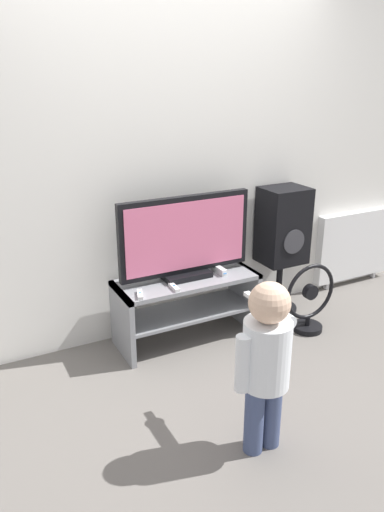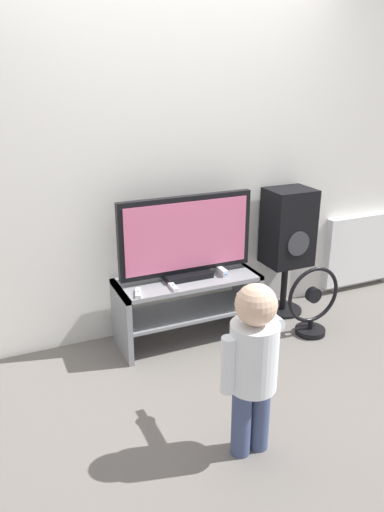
# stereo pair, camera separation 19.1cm
# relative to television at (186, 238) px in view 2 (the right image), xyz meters

# --- Properties ---
(ground_plane) EXTENTS (16.00, 16.00, 0.00)m
(ground_plane) POSITION_rel_television_xyz_m (0.00, -0.22, -0.76)
(ground_plane) COLOR slate
(wall_back) EXTENTS (10.00, 0.06, 2.60)m
(wall_back) POSITION_rel_television_xyz_m (0.00, 0.26, 0.54)
(wall_back) COLOR silver
(wall_back) RESTS_ON ground_plane
(tv_stand) EXTENTS (1.01, 0.40, 0.48)m
(tv_stand) POSITION_rel_television_xyz_m (0.00, -0.02, -0.45)
(tv_stand) COLOR gray
(tv_stand) RESTS_ON ground_plane
(television) EXTENTS (0.96, 0.20, 0.58)m
(television) POSITION_rel_television_xyz_m (0.00, 0.00, 0.00)
(television) COLOR black
(television) RESTS_ON tv_stand
(game_console) EXTENTS (0.04, 0.18, 0.05)m
(game_console) POSITION_rel_television_xyz_m (0.25, -0.04, -0.26)
(game_console) COLOR white
(game_console) RESTS_ON tv_stand
(remote_primary) EXTENTS (0.07, 0.13, 0.03)m
(remote_primary) POSITION_rel_television_xyz_m (-0.40, -0.15, -0.27)
(remote_primary) COLOR white
(remote_primary) RESTS_ON tv_stand
(remote_secondary) EXTENTS (0.04, 0.13, 0.03)m
(remote_secondary) POSITION_rel_television_xyz_m (-0.16, -0.15, -0.27)
(remote_secondary) COLOR white
(remote_secondary) RESTS_ON tv_stand
(child) EXTENTS (0.35, 0.52, 0.93)m
(child) POSITION_rel_television_xyz_m (-0.17, -1.19, -0.22)
(child) COLOR #3F4C72
(child) RESTS_ON ground_plane
(speaker_tower) EXTENTS (0.34, 0.31, 1.01)m
(speaker_tower) POSITION_rel_television_xyz_m (0.88, 0.07, -0.08)
(speaker_tower) COLOR black
(speaker_tower) RESTS_ON ground_plane
(floor_fan) EXTENTS (0.43, 0.22, 0.53)m
(floor_fan) POSITION_rel_television_xyz_m (0.86, -0.33, -0.53)
(floor_fan) COLOR black
(floor_fan) RESTS_ON ground_plane
(radiator) EXTENTS (0.82, 0.08, 0.68)m
(radiator) POSITION_rel_television_xyz_m (1.80, 0.19, -0.40)
(radiator) COLOR white
(radiator) RESTS_ON ground_plane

